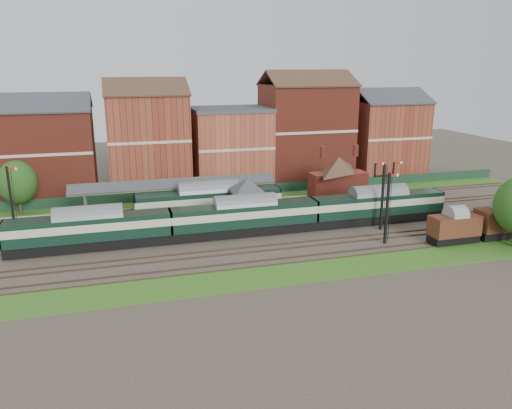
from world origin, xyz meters
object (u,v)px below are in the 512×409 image
object	(u,v)px
semaphore_bracket	(383,192)
platform_railcar	(209,202)
signal_box	(247,201)
dmu_train	(245,216)
goods_van_a	(502,220)

from	to	relation	value
semaphore_bracket	platform_railcar	size ratio (longest dim) A/B	0.45
signal_box	semaphore_bracket	bearing A→B (deg)	-20.92
semaphore_bracket	dmu_train	xyz separation A→B (m)	(-16.20, 2.50, -2.32)
signal_box	dmu_train	distance (m)	3.56
signal_box	goods_van_a	xyz separation A→B (m)	(26.65, -12.25, -1.11)
semaphore_bracket	platform_railcar	distance (m)	21.31
semaphore_bracket	goods_van_a	size ratio (longest dim) A/B	1.35
semaphore_bracket	platform_railcar	world-z (taller)	semaphore_bracket
signal_box	semaphore_bracket	size ratio (longest dim) A/B	0.73
signal_box	dmu_train	bearing A→B (deg)	-109.65
platform_railcar	goods_van_a	distance (m)	34.49
semaphore_bracket	goods_van_a	world-z (taller)	semaphore_bracket
signal_box	semaphore_bracket	distance (m)	16.16
signal_box	goods_van_a	world-z (taller)	signal_box
signal_box	dmu_train	size ratio (longest dim) A/B	0.12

